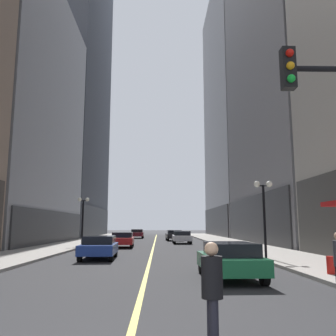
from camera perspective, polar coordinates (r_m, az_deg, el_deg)
The scene contains 18 objects.
ground_plane at distance 38.76m, azimuth -2.21°, elevation -11.99°, with size 200.00×200.00×0.00m, color #2D2D30.
sidewalk_left at distance 39.72m, azimuth -14.45°, elevation -11.54°, with size 4.50×78.00×0.15m, color #9E9991.
sidewalk_right at distance 39.52m, azimuth 10.10°, elevation -11.70°, with size 4.50×78.00×0.15m, color #9E9991.
lane_centre_stripe at distance 38.76m, azimuth -2.21°, elevation -11.99°, with size 0.16×70.00×0.01m, color #E5D64C.
building_left_mid at distance 43.72m, azimuth -25.15°, elevation 7.86°, with size 13.13×24.00×28.23m.
building_left_far at distance 74.05m, azimuth -16.31°, elevation 17.79°, with size 14.64×26.00×70.17m.
building_right_mid at distance 48.17m, azimuth 18.84°, elevation 22.72°, with size 10.80×24.00×54.17m.
building_right_far at distance 69.39m, azimuth 13.17°, elevation 9.15°, with size 14.58×26.00×46.98m.
car_green at distance 13.59m, azimuth 9.87°, elevation -14.18°, with size 1.97×4.25×1.32m.
car_blue at distance 21.54m, azimuth -10.95°, elevation -12.23°, with size 2.08×4.24×1.32m.
car_red at distance 32.27m, azimuth -7.30°, elevation -11.23°, with size 2.08×4.20×1.32m.
car_white at distance 38.72m, azimuth 2.21°, elevation -10.93°, with size 1.94×4.05×1.32m.
car_black at distance 45.82m, azimuth 0.96°, elevation -10.65°, with size 2.11×4.38×1.32m.
car_maroon at distance 54.48m, azimuth -4.95°, elevation -10.38°, with size 1.92×4.57×1.32m.
pedestrian_in_black_coat at distance 5.94m, azimuth 7.08°, elevation -18.46°, with size 0.38×0.38×1.68m.
street_lamp_left_far at distance 33.42m, azimuth -13.43°, elevation -6.63°, with size 1.06×0.36×4.43m.
street_lamp_right_mid at distance 20.85m, azimuth 15.08°, elevation -5.21°, with size 1.06×0.36×4.43m.
fire_hydrant_right at distance 15.02m, azimuth 24.60°, elevation -14.24°, with size 0.28×0.28×0.80m, color red.
Camera 1 is at (0.50, -3.70, 1.95)m, focal length 38.07 mm.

